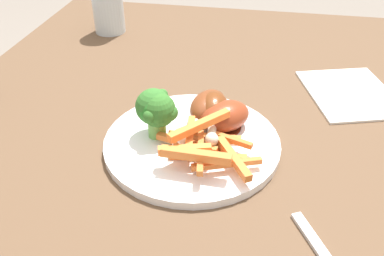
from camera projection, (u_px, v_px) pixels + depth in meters
dining_table at (181, 167)px, 0.71m from camera, size 1.04×0.81×0.70m
dinner_plate at (192, 143)px, 0.59m from camera, size 0.25×0.25×0.01m
broccoli_floret_front at (153, 107)px, 0.58m from camera, size 0.05×0.05×0.07m
broccoli_floret_middle at (160, 111)px, 0.57m from camera, size 0.06×0.05×0.07m
broccoli_floret_back at (154, 111)px, 0.57m from camera, size 0.05×0.04×0.07m
carrot_fries_pile at (206, 145)px, 0.55m from camera, size 0.14×0.15×0.05m
chicken_drumstick_near at (206, 108)px, 0.62m from camera, size 0.14×0.07×0.04m
chicken_drumstick_far at (213, 110)px, 0.61m from camera, size 0.12×0.05×0.04m
chicken_drumstick_extra at (223, 117)px, 0.60m from camera, size 0.10×0.11×0.04m
water_glass at (108, 6)px, 0.91m from camera, size 0.07×0.07×0.12m
napkin at (350, 93)px, 0.71m from camera, size 0.20×0.18×0.00m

